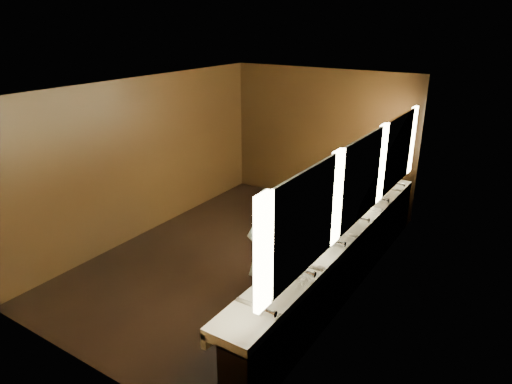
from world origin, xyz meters
TOP-DOWN VIEW (x-y plane):
  - floor at (0.00, 0.00)m, footprint 6.00×6.00m
  - ceiling at (0.00, 0.00)m, footprint 4.00×6.00m
  - wall_back at (0.00, 3.00)m, footprint 4.00×0.02m
  - wall_front at (0.00, -3.00)m, footprint 4.00×0.02m
  - wall_left at (-2.00, 0.00)m, footprint 0.02×6.00m
  - wall_right at (2.00, 0.00)m, footprint 0.02×6.00m
  - sink_counter at (1.79, 0.00)m, footprint 0.55×5.40m
  - mirror_band at (1.98, -0.00)m, footprint 0.06×5.03m
  - person at (1.06, -0.86)m, footprint 0.58×0.72m
  - trash_bin at (1.58, -1.42)m, footprint 0.45×0.45m

SIDE VIEW (x-z plane):
  - floor at x=0.00m, z-range 0.00..0.00m
  - trash_bin at x=1.58m, z-range 0.00..0.53m
  - sink_counter at x=1.79m, z-range -0.01..1.00m
  - person at x=1.06m, z-range 0.00..1.70m
  - wall_back at x=0.00m, z-range 0.00..2.80m
  - wall_front at x=0.00m, z-range 0.00..2.80m
  - wall_left at x=-2.00m, z-range 0.00..2.80m
  - wall_right at x=2.00m, z-range 0.00..2.80m
  - mirror_band at x=1.98m, z-range 1.17..2.32m
  - ceiling at x=0.00m, z-range 2.79..2.81m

